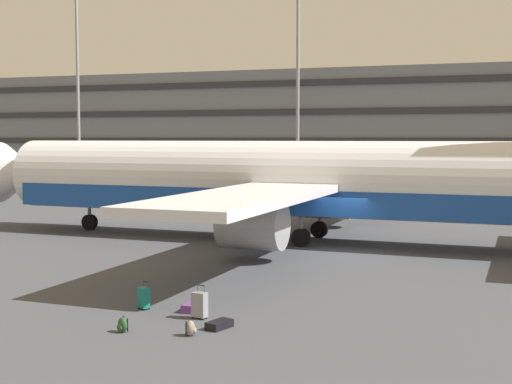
{
  "coord_description": "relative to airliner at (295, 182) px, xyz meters",
  "views": [
    {
      "loc": [
        6.56,
        -32.2,
        5.31
      ],
      "look_at": [
        -2.87,
        -3.77,
        3.0
      ],
      "focal_mm": 49.27,
      "sensor_mm": 36.0,
      "label": 1
    }
  ],
  "objects": [
    {
      "name": "suitcase_teal",
      "position": [
        2.38,
        -16.72,
        -2.93
      ],
      "size": [
        0.65,
        0.89,
        0.22
      ],
      "color": "black",
      "rests_on": "ground_plane"
    },
    {
      "name": "backpack_laid_flat",
      "position": [
        1.92,
        -17.66,
        -2.84
      ],
      "size": [
        0.38,
        0.39,
        0.47
      ],
      "color": "gray",
      "rests_on": "ground_plane"
    },
    {
      "name": "terminal_structure",
      "position": [
        2.85,
        51.59,
        3.63
      ],
      "size": [
        144.87,
        14.43,
        13.34
      ],
      "color": "slate",
      "rests_on": "ground_plane"
    },
    {
      "name": "airliner",
      "position": [
        0.0,
        0.0,
        0.0
      ],
      "size": [
        38.08,
        30.65,
        10.96
      ],
      "color": "silver",
      "rests_on": "ground_plane"
    },
    {
      "name": "suitcase_silver",
      "position": [
        1.43,
        -15.91,
        -2.62
      ],
      "size": [
        0.49,
        0.35,
        0.99
      ],
      "color": "gray",
      "rests_on": "ground_plane"
    },
    {
      "name": "suitcase_scuffed",
      "position": [
        -0.66,
        -15.42,
        -2.67
      ],
      "size": [
        0.44,
        0.39,
        0.86
      ],
      "color": "#147266",
      "rests_on": "ground_plane"
    },
    {
      "name": "light_mast_left",
      "position": [
        -9.81,
        37.24,
        11.11
      ],
      "size": [
        1.8,
        0.5,
        24.84
      ],
      "color": "gray",
      "rests_on": "ground_plane"
    },
    {
      "name": "light_mast_far_left",
      "position": [
        -36.4,
        37.24,
        11.74
      ],
      "size": [
        1.8,
        0.5,
        26.08
      ],
      "color": "gray",
      "rests_on": "ground_plane"
    },
    {
      "name": "suitcase_black",
      "position": [
        0.86,
        -15.16,
        -2.92
      ],
      "size": [
        0.43,
        0.8,
        0.24
      ],
      "color": "#72388C",
      "rests_on": "ground_plane"
    },
    {
      "name": "backpack_orange",
      "position": [
        0.0,
        -17.94,
        -2.84
      ],
      "size": [
        0.4,
        0.37,
        0.47
      ],
      "color": "#264C26",
      "rests_on": "ground_plane"
    },
    {
      "name": "ground_plane",
      "position": [
        2.85,
        -2.47,
        -3.04
      ],
      "size": [
        600.0,
        600.0,
        0.0
      ],
      "primitive_type": "plane",
      "color": "#424449"
    }
  ]
}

